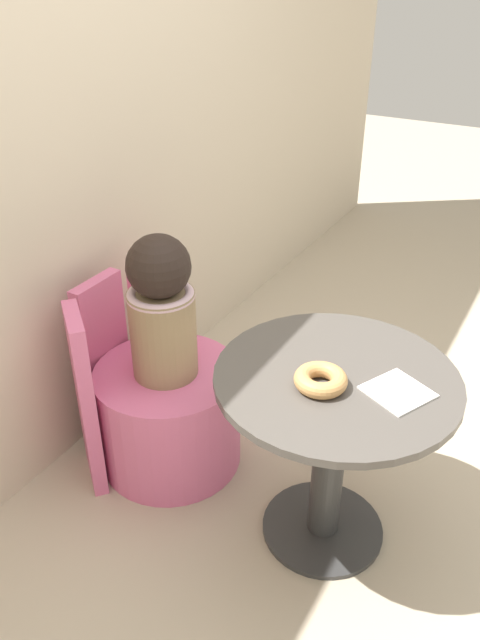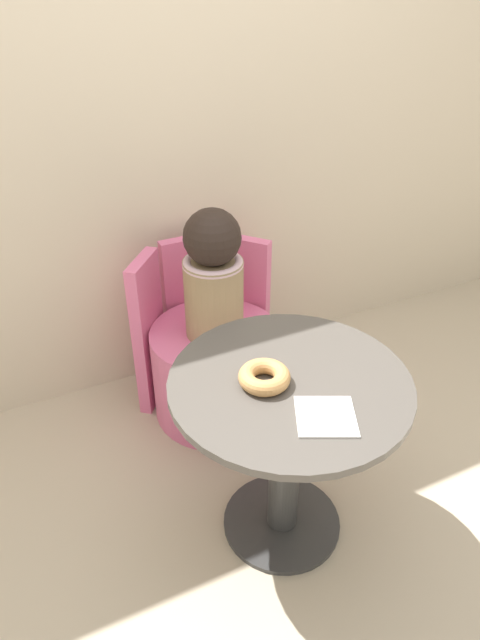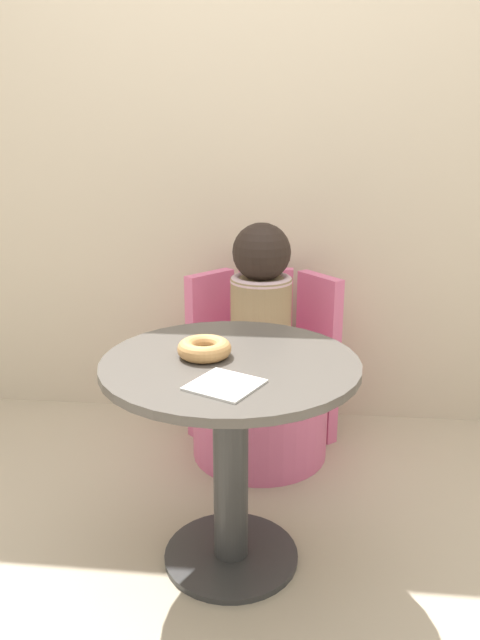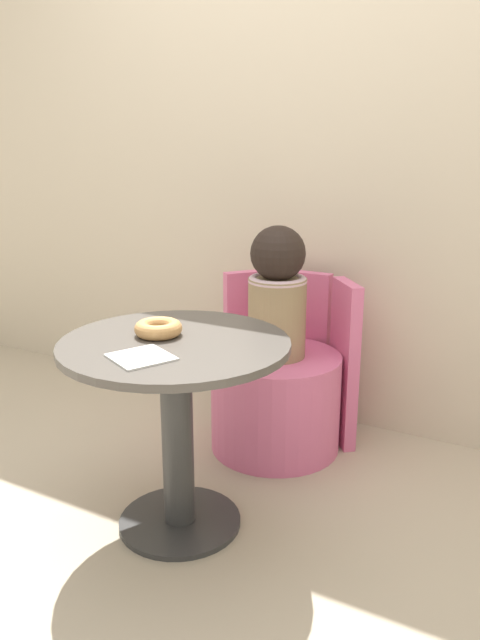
# 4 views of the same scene
# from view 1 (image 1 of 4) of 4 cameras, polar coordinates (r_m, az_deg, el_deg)

# --- Properties ---
(ground_plane) EXTENTS (12.00, 12.00, 0.00)m
(ground_plane) POSITION_cam_1_polar(r_m,az_deg,el_deg) (2.25, 9.60, -18.68)
(ground_plane) COLOR #B7A88E
(back_wall) EXTENTS (6.00, 0.06, 2.40)m
(back_wall) POSITION_cam_1_polar(r_m,az_deg,el_deg) (2.15, -17.54, 16.20)
(back_wall) COLOR beige
(back_wall) RESTS_ON ground_plane
(round_table) EXTENTS (0.71, 0.71, 0.64)m
(round_table) POSITION_cam_1_polar(r_m,az_deg,el_deg) (1.93, 8.43, -9.46)
(round_table) COLOR #333333
(round_table) RESTS_ON ground_plane
(tub_chair) EXTENTS (0.53, 0.53, 0.40)m
(tub_chair) POSITION_cam_1_polar(r_m,az_deg,el_deg) (2.36, -6.47, -8.66)
(tub_chair) COLOR #DB6693
(tub_chair) RESTS_ON ground_plane
(booth_backrest) EXTENTS (0.62, 0.23, 0.69)m
(booth_backrest) POSITION_cam_1_polar(r_m,az_deg,el_deg) (2.39, -10.97, -4.20)
(booth_backrest) COLOR #DB6693
(booth_backrest) RESTS_ON ground_plane
(child_figure) EXTENTS (0.23, 0.23, 0.52)m
(child_figure) POSITION_cam_1_polar(r_m,az_deg,el_deg) (2.10, -7.19, 1.04)
(child_figure) COLOR #937A56
(child_figure) RESTS_ON tub_chair
(donut) EXTENTS (0.15, 0.15, 0.05)m
(donut) POSITION_cam_1_polar(r_m,az_deg,el_deg) (1.75, 7.39, -5.44)
(donut) COLOR tan
(donut) RESTS_ON round_table
(paper_napkin) EXTENTS (0.21, 0.21, 0.01)m
(paper_napkin) POSITION_cam_1_polar(r_m,az_deg,el_deg) (1.78, 14.23, -6.37)
(paper_napkin) COLOR white
(paper_napkin) RESTS_ON round_table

